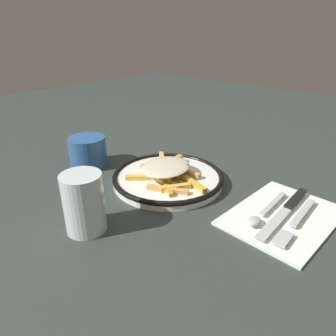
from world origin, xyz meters
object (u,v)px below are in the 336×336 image
(fries_heap, at_px, (168,171))
(plate, at_px, (168,178))
(napkin, at_px, (283,215))
(spoon, at_px, (262,214))
(fork, at_px, (297,221))
(coffee_mug, at_px, (88,151))
(water_glass, at_px, (84,203))
(knife, at_px, (288,208))

(fries_heap, bearing_deg, plate, -48.89)
(plate, relative_size, napkin, 1.12)
(fries_heap, xyz_separation_m, spoon, (-0.23, -0.01, -0.02))
(fries_heap, xyz_separation_m, fork, (-0.28, -0.03, -0.02))
(coffee_mug, bearing_deg, plate, -163.34)
(plate, height_order, napkin, plate)
(plate, xyz_separation_m, water_glass, (-0.01, 0.23, 0.04))
(spoon, bearing_deg, knife, -116.46)
(napkin, bearing_deg, plate, 8.56)
(fries_heap, xyz_separation_m, coffee_mug, (0.22, 0.06, 0.00))
(fries_heap, height_order, napkin, fries_heap)
(fries_heap, distance_m, fork, 0.28)
(fork, bearing_deg, napkin, -23.23)
(water_glass, distance_m, coffee_mug, 0.28)
(plate, height_order, water_glass, water_glass)
(spoon, height_order, water_glass, water_glass)
(spoon, bearing_deg, napkin, -127.99)
(spoon, bearing_deg, coffee_mug, 8.77)
(napkin, xyz_separation_m, water_glass, (0.25, 0.27, 0.05))
(napkin, height_order, spoon, spoon)
(fries_heap, relative_size, coffee_mug, 1.62)
(spoon, distance_m, coffee_mug, 0.46)
(knife, height_order, coffee_mug, coffee_mug)
(fork, relative_size, spoon, 1.16)
(fries_heap, distance_m, knife, 0.26)
(knife, distance_m, water_glass, 0.38)
(plate, bearing_deg, fork, -174.69)
(spoon, bearing_deg, fork, -157.82)
(spoon, height_order, coffee_mug, coffee_mug)
(spoon, relative_size, water_glass, 1.41)
(knife, distance_m, spoon, 0.06)
(plate, bearing_deg, spoon, -179.02)
(knife, bearing_deg, fries_heap, 14.14)
(napkin, xyz_separation_m, coffee_mug, (0.48, 0.10, 0.03))
(plate, bearing_deg, fries_heap, 131.11)
(plate, xyz_separation_m, napkin, (-0.26, -0.04, -0.01))
(napkin, distance_m, fork, 0.03)
(napkin, height_order, water_glass, water_glass)
(knife, bearing_deg, coffee_mug, 14.50)
(fries_heap, height_order, knife, fries_heap)
(plate, height_order, fries_heap, fries_heap)
(fries_heap, height_order, fork, fries_heap)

